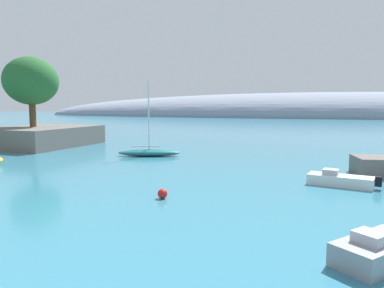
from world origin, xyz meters
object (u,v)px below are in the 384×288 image
Objects in this scene: tree_clump_shore at (31,81)px; motorboat_grey_foreground at (378,250)px; sailboat_teal_mid_mooring at (149,152)px; mooring_buoy_red at (163,194)px; motorboat_white_outer at (340,180)px.

tree_clump_shore is 49.71m from motorboat_grey_foreground.
sailboat_teal_mid_mooring is (20.68, -3.78, -8.92)m from tree_clump_shore.
mooring_buoy_red is at bearing -78.81° from motorboat_grey_foreground.
mooring_buoy_red is (9.35, -16.70, -0.15)m from sailboat_teal_mid_mooring.
motorboat_white_outer is (40.78, -12.77, -8.96)m from tree_clump_shore.
motorboat_white_outer is at bearing 35.64° from mooring_buoy_red.
sailboat_teal_mid_mooring is 30.42m from motorboat_grey_foreground.
motorboat_grey_foreground is (20.71, -22.27, 0.02)m from sailboat_teal_mid_mooring.
motorboat_grey_foreground is (41.39, -26.05, -8.90)m from tree_clump_shore.
mooring_buoy_red is at bearing 46.22° from motorboat_white_outer.
sailboat_teal_mid_mooring reaches higher than motorboat_grey_foreground.
tree_clump_shore reaches higher than sailboat_teal_mid_mooring.
tree_clump_shore reaches higher than motorboat_grey_foreground.
tree_clump_shore is 16.17× the size of mooring_buoy_red.
sailboat_teal_mid_mooring reaches higher than motorboat_white_outer.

